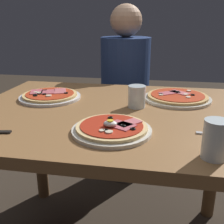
{
  "coord_description": "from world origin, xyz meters",
  "views": [
    {
      "loc": [
        0.19,
        -1.02,
        1.09
      ],
      "look_at": [
        0.03,
        -0.11,
        0.77
      ],
      "focal_mm": 43.49,
      "sensor_mm": 36.0,
      "label": 1
    }
  ],
  "objects_px": {
    "pizza_across_right": "(177,97)",
    "pizza_foreground": "(112,129)",
    "water_glass_near": "(137,98)",
    "water_glass_far": "(215,142)",
    "pizza_across_left": "(50,96)",
    "fork": "(218,135)",
    "diner_person": "(125,101)",
    "dining_table": "(110,136)"
  },
  "relations": [
    {
      "from": "pizza_across_left",
      "to": "fork",
      "type": "relative_size",
      "value": 1.76
    },
    {
      "from": "dining_table",
      "to": "pizza_across_right",
      "type": "xyz_separation_m",
      "value": [
        0.27,
        0.19,
        0.13
      ]
    },
    {
      "from": "water_glass_near",
      "to": "fork",
      "type": "xyz_separation_m",
      "value": [
        0.28,
        -0.24,
        -0.04
      ]
    },
    {
      "from": "dining_table",
      "to": "fork",
      "type": "height_order",
      "value": "fork"
    },
    {
      "from": "pizza_across_right",
      "to": "pizza_foreground",
      "type": "bearing_deg",
      "value": -118.54
    },
    {
      "from": "water_glass_near",
      "to": "pizza_across_right",
      "type": "bearing_deg",
      "value": 39.15
    },
    {
      "from": "pizza_across_left",
      "to": "pizza_foreground",
      "type": "bearing_deg",
      "value": -43.8
    },
    {
      "from": "water_glass_near",
      "to": "diner_person",
      "type": "height_order",
      "value": "diner_person"
    },
    {
      "from": "dining_table",
      "to": "water_glass_near",
      "type": "bearing_deg",
      "value": 28.11
    },
    {
      "from": "pizza_across_right",
      "to": "fork",
      "type": "xyz_separation_m",
      "value": [
        0.11,
        -0.38,
        -0.01
      ]
    },
    {
      "from": "pizza_foreground",
      "to": "diner_person",
      "type": "distance_m",
      "value": 0.99
    },
    {
      "from": "pizza_across_left",
      "to": "fork",
      "type": "distance_m",
      "value": 0.75
    },
    {
      "from": "pizza_foreground",
      "to": "diner_person",
      "type": "xyz_separation_m",
      "value": [
        -0.08,
        0.97,
        -0.2
      ]
    },
    {
      "from": "diner_person",
      "to": "dining_table",
      "type": "bearing_deg",
      "value": 92.77
    },
    {
      "from": "pizza_across_left",
      "to": "water_glass_far",
      "type": "height_order",
      "value": "water_glass_far"
    },
    {
      "from": "pizza_across_right",
      "to": "fork",
      "type": "relative_size",
      "value": 1.89
    },
    {
      "from": "pizza_across_left",
      "to": "pizza_across_right",
      "type": "xyz_separation_m",
      "value": [
        0.58,
        0.08,
        -0.0
      ]
    },
    {
      "from": "dining_table",
      "to": "water_glass_far",
      "type": "relative_size",
      "value": 10.76
    },
    {
      "from": "fork",
      "to": "pizza_across_right",
      "type": "bearing_deg",
      "value": 105.65
    },
    {
      "from": "fork",
      "to": "diner_person",
      "type": "distance_m",
      "value": 1.04
    },
    {
      "from": "pizza_foreground",
      "to": "water_glass_near",
      "type": "relative_size",
      "value": 2.86
    },
    {
      "from": "water_glass_far",
      "to": "water_glass_near",
      "type": "bearing_deg",
      "value": 121.14
    },
    {
      "from": "dining_table",
      "to": "diner_person",
      "type": "bearing_deg",
      "value": 92.77
    },
    {
      "from": "pizza_foreground",
      "to": "water_glass_far",
      "type": "xyz_separation_m",
      "value": [
        0.29,
        -0.12,
        0.03
      ]
    },
    {
      "from": "pizza_foreground",
      "to": "pizza_across_right",
      "type": "distance_m",
      "value": 0.47
    },
    {
      "from": "pizza_across_right",
      "to": "fork",
      "type": "distance_m",
      "value": 0.4
    },
    {
      "from": "water_glass_near",
      "to": "diner_person",
      "type": "bearing_deg",
      "value": 101.31
    },
    {
      "from": "pizza_foreground",
      "to": "water_glass_near",
      "type": "xyz_separation_m",
      "value": [
        0.05,
        0.28,
        0.03
      ]
    },
    {
      "from": "water_glass_far",
      "to": "pizza_across_right",
      "type": "bearing_deg",
      "value": 97.21
    },
    {
      "from": "pizza_foreground",
      "to": "fork",
      "type": "bearing_deg",
      "value": 5.58
    },
    {
      "from": "pizza_across_left",
      "to": "diner_person",
      "type": "relative_size",
      "value": 0.24
    },
    {
      "from": "dining_table",
      "to": "pizza_across_right",
      "type": "distance_m",
      "value": 0.36
    },
    {
      "from": "pizza_across_left",
      "to": "water_glass_near",
      "type": "height_order",
      "value": "water_glass_near"
    },
    {
      "from": "fork",
      "to": "diner_person",
      "type": "height_order",
      "value": "diner_person"
    },
    {
      "from": "water_glass_near",
      "to": "water_glass_far",
      "type": "xyz_separation_m",
      "value": [
        0.24,
        -0.4,
        0.01
      ]
    },
    {
      "from": "pizza_across_left",
      "to": "pizza_across_right",
      "type": "distance_m",
      "value": 0.58
    },
    {
      "from": "dining_table",
      "to": "pizza_across_left",
      "type": "distance_m",
      "value": 0.35
    },
    {
      "from": "pizza_foreground",
      "to": "water_glass_near",
      "type": "height_order",
      "value": "water_glass_near"
    },
    {
      "from": "fork",
      "to": "water_glass_near",
      "type": "bearing_deg",
      "value": 138.94
    },
    {
      "from": "water_glass_far",
      "to": "fork",
      "type": "relative_size",
      "value": 0.67
    },
    {
      "from": "water_glass_far",
      "to": "pizza_foreground",
      "type": "bearing_deg",
      "value": 157.62
    },
    {
      "from": "water_glass_near",
      "to": "pizza_foreground",
      "type": "bearing_deg",
      "value": -101.12
    }
  ]
}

